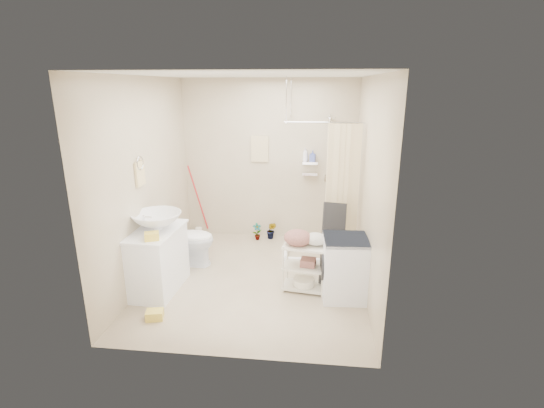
{
  "coord_description": "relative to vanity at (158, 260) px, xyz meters",
  "views": [
    {
      "loc": [
        0.74,
        -4.7,
        2.49
      ],
      "look_at": [
        0.2,
        0.25,
        0.98
      ],
      "focal_mm": 26.0,
      "sensor_mm": 36.0,
      "label": 1
    }
  ],
  "objects": [
    {
      "name": "floor",
      "position": [
        1.16,
        0.4,
        -0.4
      ],
      "size": [
        3.2,
        3.2,
        0.0
      ],
      "primitive_type": "plane",
      "color": "tan",
      "rests_on": "ground"
    },
    {
      "name": "ceiling",
      "position": [
        1.16,
        0.4,
        2.2
      ],
      "size": [
        2.8,
        3.2,
        0.04
      ],
      "primitive_type": "cube",
      "color": "silver",
      "rests_on": "ground"
    },
    {
      "name": "wall_back",
      "position": [
        1.16,
        2.0,
        0.9
      ],
      "size": [
        2.8,
        0.04,
        2.6
      ],
      "primitive_type": "cube",
      "color": "#C4B598",
      "rests_on": "ground"
    },
    {
      "name": "wall_front",
      "position": [
        1.16,
        -1.2,
        0.9
      ],
      "size": [
        2.8,
        0.04,
        2.6
      ],
      "primitive_type": "cube",
      "color": "#C4B598",
      "rests_on": "ground"
    },
    {
      "name": "wall_left",
      "position": [
        -0.24,
        0.4,
        0.9
      ],
      "size": [
        0.04,
        3.2,
        2.6
      ],
      "primitive_type": "cube",
      "color": "#C4B598",
      "rests_on": "ground"
    },
    {
      "name": "wall_right",
      "position": [
        2.56,
        0.4,
        0.9
      ],
      "size": [
        0.04,
        3.2,
        2.6
      ],
      "primitive_type": "cube",
      "color": "#C4B598",
      "rests_on": "ground"
    },
    {
      "name": "vanity",
      "position": [
        0.0,
        0.0,
        0.0
      ],
      "size": [
        0.55,
        0.93,
        0.8
      ],
      "primitive_type": "cube",
      "rotation": [
        0.0,
        0.0,
        -0.04
      ],
      "color": "white",
      "rests_on": "ground"
    },
    {
      "name": "sink",
      "position": [
        0.01,
        0.05,
        0.5
      ],
      "size": [
        0.62,
        0.62,
        0.21
      ],
      "primitive_type": "imported",
      "rotation": [
        0.0,
        0.0,
        0.02
      ],
      "color": "silver",
      "rests_on": "vanity"
    },
    {
      "name": "counter_basket",
      "position": [
        0.09,
        -0.31,
        0.44
      ],
      "size": [
        0.19,
        0.17,
        0.09
      ],
      "primitive_type": "cube",
      "rotation": [
        0.0,
        0.0,
        0.39
      ],
      "color": "gold",
      "rests_on": "vanity"
    },
    {
      "name": "floor_basket",
      "position": [
        0.19,
        -0.66,
        -0.33
      ],
      "size": [
        0.31,
        0.26,
        0.14
      ],
      "primitive_type": "cube",
      "rotation": [
        0.0,
        0.0,
        0.23
      ],
      "color": "yellow",
      "rests_on": "ground"
    },
    {
      "name": "toilet",
      "position": [
        0.12,
        0.77,
        -0.01
      ],
      "size": [
        0.78,
        0.46,
        0.78
      ],
      "primitive_type": "imported",
      "rotation": [
        0.0,
        0.0,
        1.54
      ],
      "color": "white",
      "rests_on": "ground"
    },
    {
      "name": "mop",
      "position": [
        -0.07,
        1.92,
        0.21
      ],
      "size": [
        0.15,
        0.15,
        1.22
      ],
      "primitive_type": null,
      "rotation": [
        0.0,
        0.0,
        -0.3
      ],
      "color": "red",
      "rests_on": "ground"
    },
    {
      "name": "potted_plant_a",
      "position": [
        0.98,
        1.78,
        -0.25
      ],
      "size": [
        0.18,
        0.16,
        0.29
      ],
      "primitive_type": "imported",
      "rotation": [
        0.0,
        0.0,
        0.46
      ],
      "color": "brown",
      "rests_on": "ground"
    },
    {
      "name": "potted_plant_b",
      "position": [
        1.21,
        1.85,
        -0.25
      ],
      "size": [
        0.19,
        0.16,
        0.3
      ],
      "primitive_type": "imported",
      "rotation": [
        0.0,
        0.0,
        -0.2
      ],
      "color": "brown",
      "rests_on": "ground"
    },
    {
      "name": "hanging_towel",
      "position": [
        1.01,
        1.98,
        1.1
      ],
      "size": [
        0.28,
        0.03,
        0.42
      ],
      "primitive_type": "cube",
      "color": "beige",
      "rests_on": "wall_back"
    },
    {
      "name": "towel_ring",
      "position": [
        -0.22,
        0.2,
        1.07
      ],
      "size": [
        0.04,
        0.22,
        0.34
      ],
      "primitive_type": null,
      "color": "#EBD18C",
      "rests_on": "wall_left"
    },
    {
      "name": "tp_holder",
      "position": [
        -0.2,
        0.45,
        0.32
      ],
      "size": [
        0.08,
        0.12,
        0.14
      ],
      "primitive_type": null,
      "color": "white",
      "rests_on": "wall_left"
    },
    {
      "name": "shower",
      "position": [
        2.01,
        1.45,
        0.65
      ],
      "size": [
        1.1,
        1.1,
        2.1
      ],
      "primitive_type": null,
      "color": "white",
      "rests_on": "ground"
    },
    {
      "name": "shampoo_bottle_a",
      "position": [
        1.75,
        1.94,
        1.03
      ],
      "size": [
        0.09,
        0.09,
        0.21
      ],
      "primitive_type": "imported",
      "rotation": [
        0.0,
        0.0,
        -0.15
      ],
      "color": "white",
      "rests_on": "shower"
    },
    {
      "name": "shampoo_bottle_b",
      "position": [
        1.87,
        1.9,
        1.01
      ],
      "size": [
        0.1,
        0.1,
        0.18
      ],
      "primitive_type": "imported",
      "rotation": [
        0.0,
        0.0,
        -0.24
      ],
      "color": "#4554A7",
      "rests_on": "shower"
    },
    {
      "name": "washing_machine",
      "position": [
        2.3,
        0.08,
        -0.02
      ],
      "size": [
        0.55,
        0.57,
        0.76
      ],
      "primitive_type": "cube",
      "rotation": [
        0.0,
        0.0,
        0.06
      ],
      "color": "silver",
      "rests_on": "ground"
    },
    {
      "name": "laundry_rack",
      "position": [
        1.81,
        0.19,
        -0.04
      ],
      "size": [
        0.56,
        0.37,
        0.72
      ],
      "primitive_type": null,
      "rotation": [
        0.0,
        0.0,
        -0.13
      ],
      "color": "beige",
      "rests_on": "ground"
    },
    {
      "name": "ironing_board",
      "position": [
        2.16,
        0.44,
        0.15
      ],
      "size": [
        0.32,
        0.18,
        1.09
      ],
      "primitive_type": null,
      "rotation": [
        0.0,
        0.0,
        0.3
      ],
      "color": "black",
      "rests_on": "ground"
    }
  ]
}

